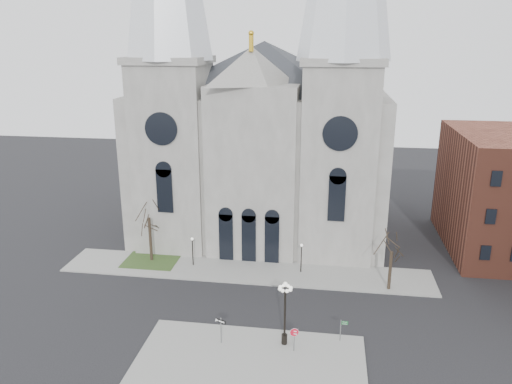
# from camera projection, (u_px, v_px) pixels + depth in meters

# --- Properties ---
(ground) EXTENTS (160.00, 160.00, 0.00)m
(ground) POSITION_uv_depth(u_px,v_px,m) (225.00, 326.00, 43.94)
(ground) COLOR black
(ground) RESTS_ON ground
(sidewalk_near) EXTENTS (18.00, 10.00, 0.14)m
(sidewalk_near) POSITION_uv_depth(u_px,v_px,m) (249.00, 364.00, 38.77)
(sidewalk_near) COLOR gray
(sidewalk_near) RESTS_ON ground
(sidewalk_far) EXTENTS (40.00, 6.00, 0.14)m
(sidewalk_far) POSITION_uv_depth(u_px,v_px,m) (245.00, 271.00, 54.32)
(sidewalk_far) COLOR gray
(sidewalk_far) RESTS_ON ground
(grass_patch) EXTENTS (6.00, 5.00, 0.18)m
(grass_patch) POSITION_uv_depth(u_px,v_px,m) (152.00, 260.00, 56.79)
(grass_patch) COLOR #2D461E
(grass_patch) RESTS_ON ground
(cathedral) EXTENTS (33.00, 26.66, 54.00)m
(cathedral) POSITION_uv_depth(u_px,v_px,m) (261.00, 89.00, 60.09)
(cathedral) COLOR gray
(cathedral) RESTS_ON ground
(tree_left) EXTENTS (3.20, 3.20, 7.50)m
(tree_left) POSITION_uv_depth(u_px,v_px,m) (149.00, 215.00, 55.17)
(tree_left) COLOR black
(tree_left) RESTS_ON ground
(tree_right) EXTENTS (3.20, 3.20, 6.00)m
(tree_right) POSITION_uv_depth(u_px,v_px,m) (392.00, 249.00, 49.03)
(tree_right) COLOR black
(tree_right) RESTS_ON ground
(ped_lamp_left) EXTENTS (0.32, 0.32, 3.26)m
(ped_lamp_left) POSITION_uv_depth(u_px,v_px,m) (192.00, 247.00, 54.96)
(ped_lamp_left) COLOR black
(ped_lamp_left) RESTS_ON sidewalk_far
(ped_lamp_right) EXTENTS (0.32, 0.32, 3.26)m
(ped_lamp_right) POSITION_uv_depth(u_px,v_px,m) (301.00, 253.00, 53.28)
(ped_lamp_right) COLOR black
(ped_lamp_right) RESTS_ON sidewalk_far
(stop_sign) EXTENTS (0.76, 0.14, 2.11)m
(stop_sign) POSITION_uv_depth(u_px,v_px,m) (294.00, 334.00, 39.83)
(stop_sign) COLOR slate
(stop_sign) RESTS_ON sidewalk_near
(globe_lamp) EXTENTS (1.59, 1.59, 5.65)m
(globe_lamp) POSITION_uv_depth(u_px,v_px,m) (285.00, 306.00, 40.20)
(globe_lamp) COLOR black
(globe_lamp) RESTS_ON sidewalk_near
(one_way_sign) EXTENTS (0.95, 0.43, 2.30)m
(one_way_sign) POSITION_uv_depth(u_px,v_px,m) (221.00, 326.00, 40.93)
(one_way_sign) COLOR slate
(one_way_sign) RESTS_ON sidewalk_near
(street_name_sign) EXTENTS (0.62, 0.08, 1.94)m
(street_name_sign) POSITION_uv_depth(u_px,v_px,m) (342.00, 328.00, 41.31)
(street_name_sign) COLOR slate
(street_name_sign) RESTS_ON sidewalk_near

